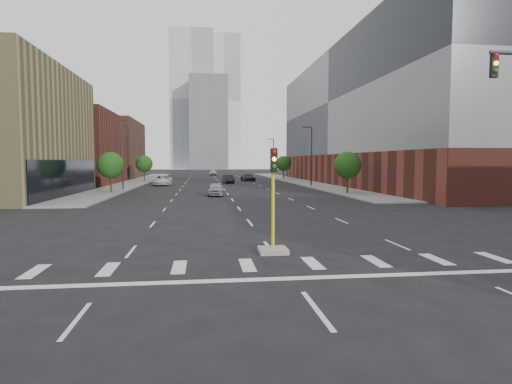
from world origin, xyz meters
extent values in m
plane|color=black|center=(0.00, 0.00, 0.00)|extent=(400.00, 400.00, 0.00)
cube|color=gray|center=(-15.00, 74.00, 0.07)|extent=(5.00, 92.00, 0.15)
cube|color=gray|center=(15.00, 74.00, 0.07)|extent=(5.00, 92.00, 0.15)
cube|color=brown|center=(-27.50, 66.00, 6.00)|extent=(20.00, 22.00, 12.00)
cube|color=brown|center=(-27.50, 92.00, 6.50)|extent=(20.00, 24.00, 13.00)
cube|color=brown|center=(29.50, 60.00, 2.50)|extent=(24.00, 70.00, 5.00)
cube|color=slate|center=(29.50, 60.00, 13.50)|extent=(24.00, 70.00, 17.00)
cube|color=#B2B7BC|center=(-8.00, 220.00, 35.00)|extent=(22.00, 22.00, 70.00)
cube|color=#B2B7BC|center=(10.00, 260.00, 40.00)|extent=(20.00, 20.00, 80.00)
cube|color=slate|center=(0.00, 200.00, 22.00)|extent=(18.00, 18.00, 44.00)
cube|color=#999993|center=(0.00, 9.00, 0.10)|extent=(1.20, 1.20, 0.20)
cylinder|color=gold|center=(0.00, 9.00, 1.80)|extent=(0.14, 0.14, 3.20)
cube|color=black|center=(0.00, 8.82, 3.90)|extent=(0.28, 0.18, 1.00)
sphere|color=red|center=(0.00, 8.72, 4.25)|extent=(0.18, 0.18, 0.18)
sphere|color=orange|center=(0.00, 8.72, 3.95)|extent=(0.18, 0.18, 0.18)
sphere|color=#0C7F19|center=(0.00, 8.72, 3.65)|extent=(0.18, 0.18, 0.18)
cube|color=black|center=(8.70, 7.50, 7.70)|extent=(0.28, 0.18, 1.00)
sphere|color=red|center=(8.70, 7.38, 8.05)|extent=(0.18, 0.18, 0.18)
sphere|color=orange|center=(8.70, 7.38, 7.75)|extent=(0.18, 0.18, 0.18)
sphere|color=#0C7F19|center=(8.70, 7.38, 7.45)|extent=(0.18, 0.18, 0.18)
cylinder|color=#2D2D30|center=(13.50, 55.00, 4.50)|extent=(0.20, 0.20, 9.00)
cube|color=#2D2D30|center=(12.70, 55.00, 9.00)|extent=(1.40, 0.22, 0.15)
cylinder|color=#2D2D30|center=(13.50, 90.00, 4.50)|extent=(0.20, 0.20, 9.00)
cube|color=#2D2D30|center=(12.70, 90.00, 9.00)|extent=(1.40, 0.22, 0.15)
cylinder|color=#2D2D30|center=(-13.50, 50.00, 4.50)|extent=(0.20, 0.20, 9.00)
cube|color=#2D2D30|center=(-12.70, 50.00, 9.00)|extent=(1.40, 0.22, 0.15)
cylinder|color=#382619|center=(-14.00, 45.00, 1.02)|extent=(0.20, 0.20, 1.75)
sphere|color=#154612|center=(-14.00, 45.00, 3.40)|extent=(3.20, 3.20, 3.20)
cylinder|color=#382619|center=(-14.00, 75.00, 1.02)|extent=(0.20, 0.20, 1.75)
sphere|color=#154612|center=(-14.00, 75.00, 3.40)|extent=(3.20, 3.20, 3.20)
cylinder|color=#382619|center=(14.00, 40.00, 1.02)|extent=(0.20, 0.20, 1.75)
sphere|color=#154612|center=(14.00, 40.00, 3.40)|extent=(3.20, 3.20, 3.20)
cylinder|color=#382619|center=(14.00, 80.00, 1.02)|extent=(0.20, 0.20, 1.75)
sphere|color=#154612|center=(14.00, 80.00, 3.40)|extent=(3.20, 3.20, 3.20)
imported|color=#9E9EA2|center=(-1.50, 39.50, 0.75)|extent=(1.91, 4.44, 1.49)
imported|color=black|center=(1.55, 66.77, 0.74)|extent=(1.97, 4.62, 1.48)
imported|color=silver|center=(-9.27, 61.14, 0.81)|extent=(2.74, 5.85, 1.62)
imported|color=black|center=(5.85, 74.63, 0.73)|extent=(2.80, 5.28, 1.46)
imported|color=silver|center=(-0.16, 108.54, 0.78)|extent=(2.11, 4.69, 1.56)
camera|label=1|loc=(-2.91, -8.60, 3.86)|focal=30.00mm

